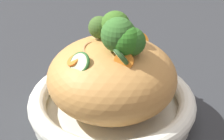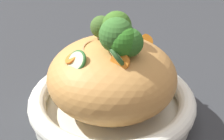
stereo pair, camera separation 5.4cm
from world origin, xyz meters
name	(u,v)px [view 1 (the left image)]	position (x,y,z in m)	size (l,w,h in m)	color
ground_plane	(112,116)	(0.00, 0.00, 0.00)	(3.00, 3.00, 0.00)	#2B2E31
serving_bowl	(112,104)	(0.00, 0.00, 0.03)	(0.28, 0.28, 0.05)	white
noodle_heap	(112,76)	(0.00, 0.00, 0.08)	(0.21, 0.21, 0.12)	#C08745
broccoli_florets	(119,35)	(-0.01, -0.01, 0.16)	(0.11, 0.10, 0.07)	#A1BF6E
carrot_coins	(116,47)	(0.00, -0.01, 0.13)	(0.14, 0.14, 0.04)	orange
zucchini_slices	(105,59)	(-0.04, 0.01, 0.14)	(0.05, 0.10, 0.04)	#C0DF9B
chicken_chunks	(110,34)	(0.03, 0.00, 0.14)	(0.04, 0.07, 0.03)	#C5B98A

